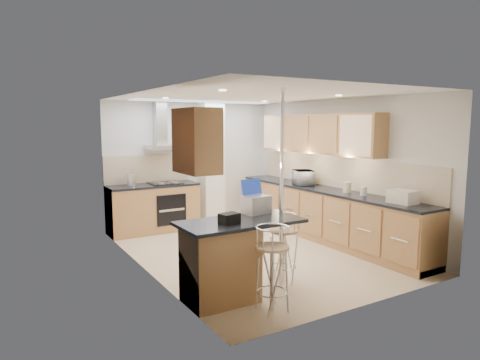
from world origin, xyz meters
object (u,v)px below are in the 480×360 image
microwave (304,178)px  bread_bin (403,197)px  laptop (256,204)px  bar_stool_end (284,248)px  bar_stool_near (272,269)px

microwave → bread_bin: size_ratio=1.33×
laptop → bar_stool_end: 0.71m
bar_stool_near → bar_stool_end: bearing=24.6°
laptop → bread_bin: 2.30m
bar_stool_end → bar_stool_near: bearing=153.9°
microwave → laptop: 2.87m
laptop → bar_stool_end: bearing=-24.5°
bread_bin → microwave: bearing=87.1°
bar_stool_near → microwave: bearing=24.7°
microwave → laptop: microwave is taller
laptop → bread_bin: bearing=-18.0°
laptop → bread_bin: size_ratio=0.89×
microwave → bar_stool_near: 3.63m
laptop → bar_stool_near: bearing=-117.1°
laptop → bread_bin: (2.26, -0.43, -0.04)m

